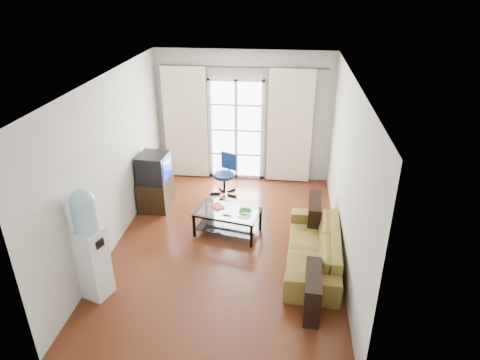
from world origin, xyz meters
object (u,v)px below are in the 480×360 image
sofa (313,248)px  water_cooler (90,242)px  task_chair (225,182)px  tv_stand (156,192)px  coffee_table (228,219)px  crt_tv (152,167)px

sofa → water_cooler: size_ratio=1.23×
task_chair → water_cooler: 3.48m
tv_stand → coffee_table: bearing=-30.2°
crt_tv → task_chair: crt_tv is taller
crt_tv → coffee_table: bearing=-23.4°
tv_stand → water_cooler: bearing=-93.6°
coffee_table → water_cooler: bearing=-132.4°
tv_stand → water_cooler: 2.60m
sofa → crt_tv: (-2.89, 1.44, 0.54)m
tv_stand → task_chair: bearing=25.5°
sofa → task_chair: size_ratio=2.40×
coffee_table → task_chair: 1.46m
crt_tv → water_cooler: (-0.09, -2.47, 0.03)m
tv_stand → crt_tv: bearing=-92.9°
tv_stand → water_cooler: water_cooler is taller
sofa → water_cooler: (-2.98, -1.03, 0.57)m
sofa → tv_stand: (-2.88, 1.50, 0.00)m
tv_stand → task_chair: task_chair is taller
coffee_table → task_chair: (-0.25, 1.44, -0.03)m
tv_stand → crt_tv: crt_tv is taller
sofa → crt_tv: crt_tv is taller
sofa → coffee_table: 1.57m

